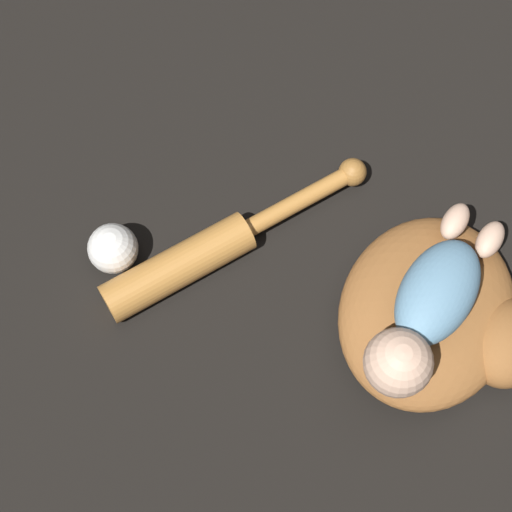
% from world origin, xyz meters
% --- Properties ---
extents(ground_plane, '(6.00, 6.00, 0.00)m').
position_xyz_m(ground_plane, '(0.00, 0.00, 0.00)').
color(ground_plane, black).
extents(baseball_glove, '(0.38, 0.36, 0.09)m').
position_xyz_m(baseball_glove, '(-0.01, 0.03, 0.04)').
color(baseball_glove, '#935B2D').
rests_on(baseball_glove, ground).
extents(baby_figure, '(0.32, 0.21, 0.10)m').
position_xyz_m(baby_figure, '(0.02, -0.01, 0.13)').
color(baby_figure, '#6693B2').
rests_on(baby_figure, baseball_glove).
extents(baseball_bat, '(0.31, 0.39, 0.06)m').
position_xyz_m(baseball_bat, '(-0.08, -0.33, 0.03)').
color(baseball_bat, '#C6843D').
rests_on(baseball_bat, ground).
extents(baseball, '(0.08, 0.08, 0.08)m').
position_xyz_m(baseball, '(-0.07, -0.47, 0.04)').
color(baseball, white).
rests_on(baseball, ground).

